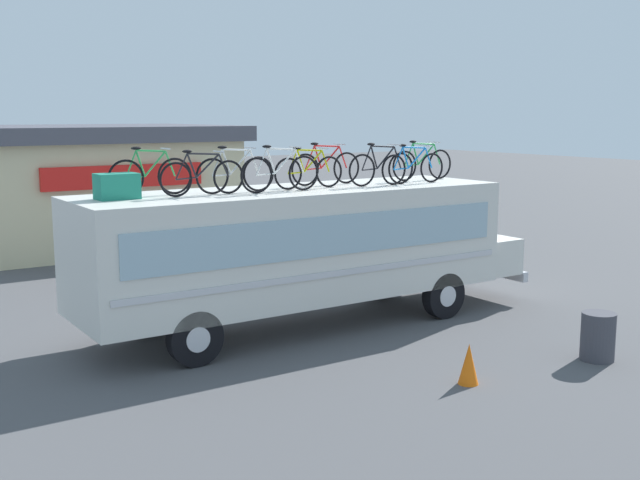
{
  "coord_description": "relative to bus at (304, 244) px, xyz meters",
  "views": [
    {
      "loc": [
        -8.46,
        -13.6,
        4.49
      ],
      "look_at": [
        0.61,
        0.0,
        1.83
      ],
      "focal_mm": 43.56,
      "sensor_mm": 36.0,
      "label": 1
    }
  ],
  "objects": [
    {
      "name": "rooftop_bicycle_2",
      "position": [
        -2.36,
        -0.13,
        1.55
      ],
      "size": [
        1.75,
        0.44,
        0.87
      ],
      "color": "black",
      "rests_on": "bus"
    },
    {
      "name": "trash_bin",
      "position": [
        3.25,
        -4.97,
        -1.33
      ],
      "size": [
        0.62,
        0.62,
        0.89
      ],
      "primitive_type": "cylinder",
      "color": "#3F3F47",
      "rests_on": "ground"
    },
    {
      "name": "rooftop_bicycle_6",
      "position": [
        0.85,
        0.43,
        1.57
      ],
      "size": [
        1.79,
        0.44,
        0.93
      ],
      "color": "black",
      "rests_on": "bus"
    },
    {
      "name": "luggage_bag_1",
      "position": [
        -3.93,
        0.15,
        1.42
      ],
      "size": [
        0.74,
        0.5,
        0.47
      ],
      "primitive_type": "cube",
      "color": "#1E7F66",
      "rests_on": "bus"
    },
    {
      "name": "rooftop_bicycle_7",
      "position": [
        1.77,
        -0.36,
        1.57
      ],
      "size": [
        1.76,
        0.44,
        0.93
      ],
      "color": "black",
      "rests_on": "bus"
    },
    {
      "name": "ground_plane",
      "position": [
        -0.2,
        0.0,
        -1.77
      ],
      "size": [
        120.0,
        120.0,
        0.0
      ],
      "primitive_type": "plane",
      "color": "#4C4C4F"
    },
    {
      "name": "rooftop_bicycle_8",
      "position": [
        2.6,
        -0.43,
        1.55
      ],
      "size": [
        1.77,
        0.44,
        0.89
      ],
      "color": "black",
      "rests_on": "bus"
    },
    {
      "name": "rooftop_bicycle_9",
      "position": [
        3.42,
        0.2,
        1.57
      ],
      "size": [
        1.79,
        0.44,
        0.93
      ],
      "color": "black",
      "rests_on": "bus"
    },
    {
      "name": "rooftop_bicycle_4",
      "position": [
        -0.79,
        -0.37,
        1.57
      ],
      "size": [
        1.79,
        0.44,
        0.94
      ],
      "color": "black",
      "rests_on": "bus"
    },
    {
      "name": "rooftop_bicycle_5",
      "position": [
        0.06,
        -0.11,
        1.55
      ],
      "size": [
        1.67,
        0.44,
        0.88
      ],
      "color": "black",
      "rests_on": "bus"
    },
    {
      "name": "rooftop_bicycle_1",
      "position": [
        -3.19,
        0.38,
        1.57
      ],
      "size": [
        1.68,
        0.44,
        0.93
      ],
      "color": "black",
      "rests_on": "bus"
    },
    {
      "name": "roadside_building",
      "position": [
        -0.38,
        13.35,
        0.31
      ],
      "size": [
        9.18,
        7.61,
        4.09
      ],
      "color": "beige",
      "rests_on": "ground"
    },
    {
      "name": "traffic_cone",
      "position": [
        0.35,
        -4.59,
        -1.42
      ],
      "size": [
        0.35,
        0.35,
        0.7
      ],
      "primitive_type": "cone",
      "color": "orange",
      "rests_on": "ground"
    },
    {
      "name": "bus",
      "position": [
        0.0,
        0.0,
        0.0
      ],
      "size": [
        10.41,
        2.65,
        2.96
      ],
      "color": "silver",
      "rests_on": "ground"
    },
    {
      "name": "rooftop_bicycle_3",
      "position": [
        -1.61,
        -0.04,
        1.57
      ],
      "size": [
        1.72,
        0.44,
        0.93
      ],
      "color": "black",
      "rests_on": "bus"
    }
  ]
}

